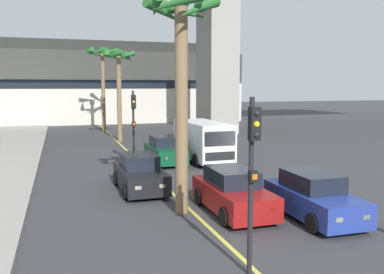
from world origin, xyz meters
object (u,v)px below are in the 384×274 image
object	(u,v)px
car_queue_second	(313,197)
palm_tree_near_median	(119,69)
palm_tree_far_median	(103,63)
traffic_light_median_near	(252,162)
palm_tree_mid_median	(181,49)
car_queue_third	(165,151)
traffic_light_median_far	(134,118)
car_queue_fourth	(140,174)
delivery_van	(203,140)
car_queue_front	(233,193)

from	to	relation	value
car_queue_second	palm_tree_near_median	world-z (taller)	palm_tree_near_median
car_queue_second	palm_tree_far_median	xyz separation A→B (m)	(-3.94, 29.20, 5.91)
traffic_light_median_near	palm_tree_far_median	size ratio (longest dim) A/B	0.52
car_queue_second	palm_tree_mid_median	xyz separation A→B (m)	(-4.05, 1.96, 4.96)
car_queue_third	traffic_light_median_near	bearing A→B (deg)	-96.20
traffic_light_median_far	car_queue_second	bearing A→B (deg)	-68.88
car_queue_fourth	delivery_van	distance (m)	7.56
car_queue_fourth	palm_tree_near_median	distance (m)	17.27
car_queue_second	car_queue_third	world-z (taller)	same
car_queue_second	palm_tree_near_median	bearing A→B (deg)	98.84
car_queue_second	traffic_light_median_far	bearing A→B (deg)	111.12
car_queue_second	traffic_light_median_far	distance (m)	11.79
palm_tree_near_median	palm_tree_far_median	world-z (taller)	palm_tree_far_median
traffic_light_median_far	palm_tree_mid_median	world-z (taller)	palm_tree_mid_median
car_queue_second	palm_tree_mid_median	distance (m)	6.69
car_queue_second	traffic_light_median_far	size ratio (longest dim) A/B	0.98
car_queue_second	traffic_light_median_near	xyz separation A→B (m)	(-3.88, -3.29, 1.99)
delivery_van	palm_tree_mid_median	xyz separation A→B (m)	(-4.03, -9.34, 4.39)
car_queue_front	traffic_light_median_far	world-z (taller)	traffic_light_median_far
traffic_light_median_far	palm_tree_far_median	xyz separation A→B (m)	(0.25, 18.36, 3.92)
car_queue_fourth	palm_tree_far_median	size ratio (longest dim) A/B	0.51
car_queue_fourth	palm_tree_mid_median	bearing A→B (deg)	-77.06
car_queue_fourth	traffic_light_median_far	distance (m)	5.71
car_queue_third	traffic_light_median_near	distance (m)	15.02
car_queue_third	traffic_light_median_far	world-z (taller)	traffic_light_median_far
car_queue_fourth	traffic_light_median_near	bearing A→B (deg)	-83.62
car_queue_front	palm_tree_far_median	bearing A→B (deg)	93.30
car_queue_front	car_queue_second	bearing A→B (deg)	-31.19
car_queue_front	car_queue_fourth	world-z (taller)	same
car_queue_fourth	traffic_light_median_near	xyz separation A→B (m)	(0.99, -8.83, 1.99)
traffic_light_median_near	palm_tree_mid_median	xyz separation A→B (m)	(-0.16, 5.25, 2.96)
delivery_van	palm_tree_far_median	xyz separation A→B (m)	(-3.92, 17.90, 5.35)
delivery_van	palm_tree_mid_median	bearing A→B (deg)	-113.34
car_queue_third	delivery_van	bearing A→B (deg)	-5.14
delivery_van	palm_tree_near_median	xyz separation A→B (m)	(-3.40, 10.68, 4.52)
car_queue_third	traffic_light_median_far	distance (m)	2.84
delivery_van	palm_tree_far_median	distance (m)	19.09
car_queue_second	traffic_light_median_near	size ratio (longest dim) A/B	0.98
car_queue_third	car_queue_fourth	size ratio (longest dim) A/B	1.00
palm_tree_near_median	palm_tree_far_median	size ratio (longest dim) A/B	0.90
car_queue_front	car_queue_second	size ratio (longest dim) A/B	0.99
car_queue_fourth	palm_tree_mid_median	distance (m)	6.17
car_queue_third	palm_tree_far_median	bearing A→B (deg)	95.37
traffic_light_median_far	car_queue_third	bearing A→B (deg)	19.03
car_queue_front	traffic_light_median_far	size ratio (longest dim) A/B	0.98
car_queue_second	car_queue_fourth	distance (m)	7.37
car_queue_fourth	traffic_light_median_near	distance (m)	9.11
car_queue_front	delivery_van	xyz separation A→B (m)	(2.32, 9.89, 0.57)
car_queue_third	palm_tree_near_median	distance (m)	11.70
car_queue_second	delivery_van	size ratio (longest dim) A/B	0.78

